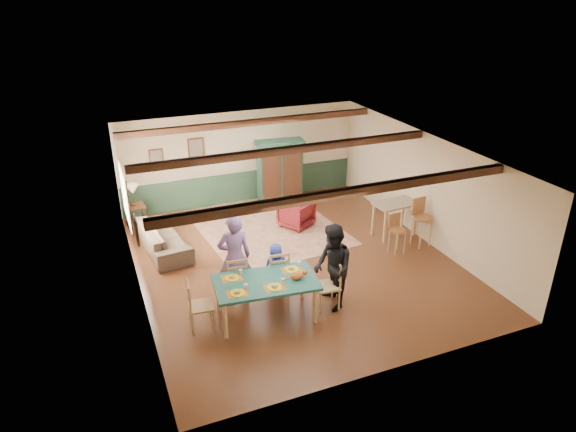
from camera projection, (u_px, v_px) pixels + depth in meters
name	position (u px, v px, depth m)	size (l,w,h in m)	color
floor	(294.00, 262.00, 12.05)	(8.00, 8.00, 0.00)	#4B2615
wall_back	(241.00, 157.00, 14.85)	(7.00, 0.02, 2.70)	beige
wall_left	(134.00, 236.00, 10.29)	(0.02, 8.00, 2.70)	beige
wall_right	(425.00, 188.00, 12.68)	(0.02, 8.00, 2.70)	beige
ceiling	(295.00, 151.00, 10.92)	(7.00, 8.00, 0.02)	white
wainscot_back	(243.00, 187.00, 15.21)	(6.95, 0.03, 0.90)	#223F2D
ceiling_beam_front	(345.00, 193.00, 9.02)	(6.95, 0.16, 0.16)	black
ceiling_beam_mid	(288.00, 150.00, 11.29)	(6.95, 0.16, 0.16)	black
ceiling_beam_back	(251.00, 123.00, 13.48)	(6.95, 0.16, 0.16)	black
window_left	(125.00, 196.00, 11.65)	(0.06, 1.60, 1.30)	white
picture_left_wall	(137.00, 230.00, 9.62)	(0.04, 0.42, 0.52)	#7E735C
picture_back_a	(196.00, 148.00, 14.19)	(0.45, 0.04, 0.55)	#7E735C
picture_back_b	(156.00, 158.00, 13.88)	(0.38, 0.04, 0.48)	#7E735C
dining_table	(266.00, 299.00, 9.91)	(1.95, 1.08, 0.81)	#1B584D
dining_chair_far_left	(236.00, 277.00, 10.43)	(0.45, 0.48, 1.03)	tan
dining_chair_far_right	(277.00, 271.00, 10.65)	(0.45, 0.48, 1.03)	tan
dining_chair_end_left	(201.00, 305.00, 9.55)	(0.45, 0.48, 1.03)	tan
dining_chair_end_right	(327.00, 285.00, 10.17)	(0.45, 0.48, 1.03)	tan
person_man	(235.00, 257.00, 10.33)	(0.68, 0.45, 1.87)	#8560A5
person_woman	(333.00, 268.00, 10.04)	(0.87, 0.68, 1.79)	black
person_child	(276.00, 268.00, 10.71)	(0.53, 0.35, 1.09)	#293EA4
cat	(297.00, 275.00, 9.75)	(0.39, 0.15, 0.19)	#D55B25
place_setting_near_left	(237.00, 291.00, 9.33)	(0.43, 0.32, 0.11)	yellow
place_setting_near_center	(275.00, 285.00, 9.50)	(0.43, 0.32, 0.11)	yellow
place_setting_far_left	(232.00, 276.00, 9.80)	(0.43, 0.32, 0.11)	yellow
place_setting_far_right	(292.00, 267.00, 10.10)	(0.43, 0.32, 0.11)	yellow
area_rug	(267.00, 227.00, 13.72)	(3.40, 4.04, 0.01)	beige
armoire	(280.00, 173.00, 14.73)	(1.37, 0.55, 1.94)	#143227
armchair	(296.00, 214.00, 13.67)	(0.77, 0.79, 0.72)	#470E15
sofa	(163.00, 238.00, 12.45)	(2.21, 0.86, 0.65)	#403428
end_table	(136.00, 216.00, 13.61)	(0.51, 0.51, 0.63)	black
table_lamp	(133.00, 195.00, 13.35)	(0.32, 0.32, 0.58)	#D8BC8C
counter_table	(394.00, 219.00, 13.12)	(1.09, 0.64, 0.91)	#B2A88A
bar_stool_left	(397.00, 235.00, 12.22)	(0.35, 0.39, 1.00)	#AA6F42
bar_stool_right	(422.00, 223.00, 12.56)	(0.43, 0.47, 1.21)	#AA6F42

